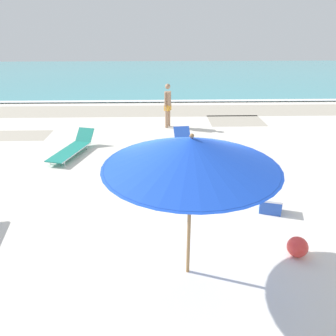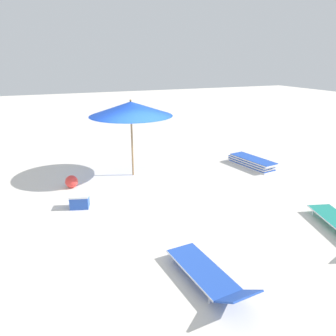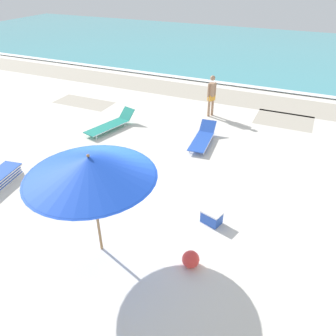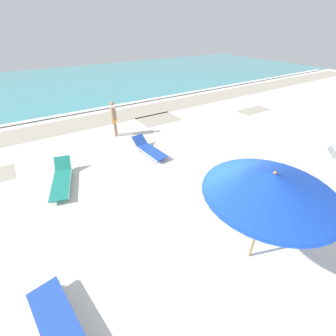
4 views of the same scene
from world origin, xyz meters
name	(u,v)px [view 2 (image 2 of 4)]	position (x,y,z in m)	size (l,w,h in m)	color
ground_plane	(156,198)	(0.00, 0.01, -0.08)	(60.00, 60.00, 0.16)	silver
beach_umbrella	(131,109)	(0.09, -1.93, 2.25)	(2.70, 2.70, 2.55)	#9E7547
lounger_stack	(252,162)	(-4.20, -1.15, 0.16)	(0.92, 2.01, 0.32)	blue
sun_lounger_under_umbrella	(209,274)	(0.51, 4.07, 0.21)	(0.78, 2.11, 0.51)	blue
beach_ball	(72,182)	(2.17, -1.55, 0.19)	(0.39, 0.39, 0.39)	red
cooler_box	(80,201)	(2.16, 0.00, 0.19)	(0.58, 0.48, 0.37)	blue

